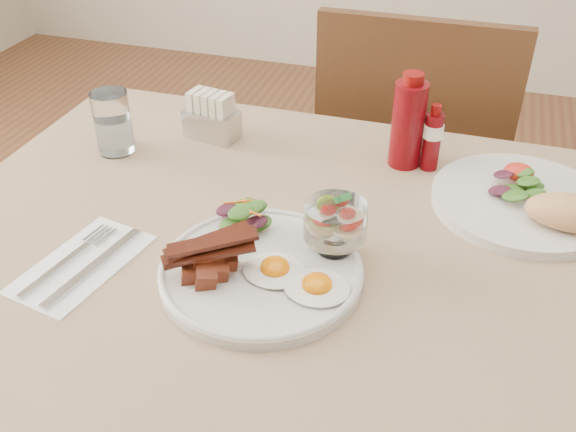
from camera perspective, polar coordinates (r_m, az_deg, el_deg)
name	(u,v)px	position (r m, az deg, el deg)	size (l,w,h in m)	color
table	(354,308)	(0.97, 5.90, -8.18)	(1.33, 0.88, 0.75)	#503219
chair_far	(410,170)	(1.59, 10.81, 4.00)	(0.42, 0.42, 0.93)	#503219
main_plate	(261,272)	(0.88, -2.42, -5.01)	(0.28, 0.28, 0.02)	silver
fried_eggs	(296,277)	(0.85, 0.68, -5.47)	(0.17, 0.12, 0.02)	white
bacon_potato_pile	(209,258)	(0.85, -7.07, -3.76)	(0.12, 0.10, 0.06)	maroon
side_salad	(244,218)	(0.93, -3.91, -0.21)	(0.08, 0.07, 0.05)	#265516
fruit_cup	(335,221)	(0.88, 4.23, -0.49)	(0.09, 0.09, 0.09)	white
second_plate	(534,203)	(1.07, 21.00, 1.10)	(0.28, 0.28, 0.07)	silver
ketchup_bottle	(408,123)	(1.12, 10.62, 8.13)	(0.07, 0.07, 0.17)	#5F050B
hot_sauce_bottle	(432,138)	(1.12, 12.71, 6.76)	(0.04, 0.04, 0.12)	#5F050B
sugar_caddy	(212,118)	(1.21, -6.80, 8.62)	(0.11, 0.07, 0.09)	silver
water_glass	(114,126)	(1.20, -15.25, 7.72)	(0.07, 0.07, 0.11)	white
napkin_cutlery	(82,264)	(0.95, -17.81, -4.07)	(0.15, 0.22, 0.01)	white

